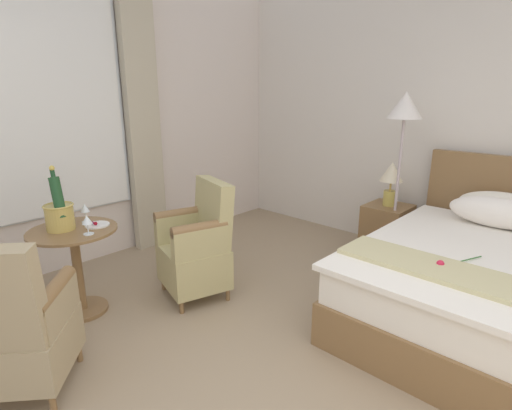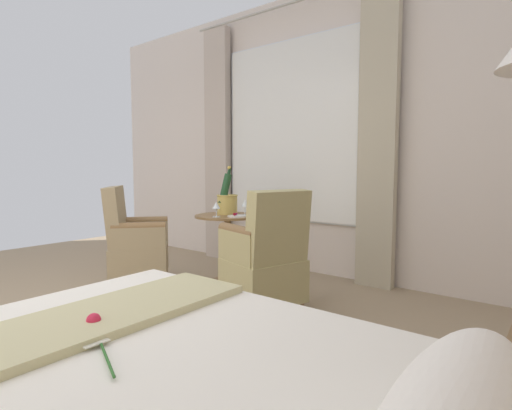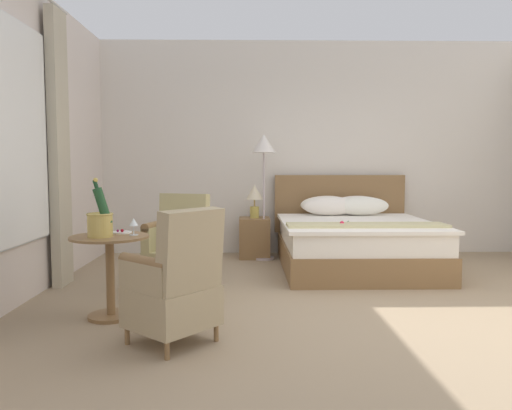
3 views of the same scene
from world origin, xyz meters
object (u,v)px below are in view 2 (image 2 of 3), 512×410
at_px(side_table_round, 228,241).
at_px(wine_glass_near_bucket, 216,206).
at_px(wine_glass_near_edge, 245,204).
at_px(snack_plate, 237,216).
at_px(armchair_facing_bed, 134,244).
at_px(champagne_bucket, 227,201).
at_px(armchair_by_window, 266,261).

distance_m(side_table_round, wine_glass_near_bucket, 0.42).
xyz_separation_m(wine_glass_near_edge, snack_plate, (0.14, 0.02, -0.10)).
bearing_deg(snack_plate, armchair_facing_bed, -54.04).
relative_size(side_table_round, wine_glass_near_edge, 4.53).
height_order(champagne_bucket, wine_glass_near_edge, champagne_bucket).
height_order(side_table_round, snack_plate, snack_plate).
distance_m(side_table_round, champagne_bucket, 0.41).
bearing_deg(armchair_facing_bed, wine_glass_near_bucket, 123.41).
bearing_deg(champagne_bucket, wine_glass_near_bucket, 20.28).
distance_m(champagne_bucket, wine_glass_near_edge, 0.21).
bearing_deg(armchair_facing_bed, wine_glass_near_edge, 132.72).
xyz_separation_m(wine_glass_near_bucket, snack_plate, (-0.14, 0.13, -0.09)).
bearing_deg(armchair_facing_bed, champagne_bucket, 140.06).
bearing_deg(snack_plate, champagne_bucket, -115.97).
bearing_deg(wine_glass_near_edge, armchair_facing_bed, -47.28).
height_order(wine_glass_near_bucket, snack_plate, wine_glass_near_bucket).
height_order(wine_glass_near_edge, armchair_facing_bed, armchair_facing_bed).
relative_size(snack_plate, armchair_by_window, 0.18).
relative_size(wine_glass_near_bucket, armchair_facing_bed, 0.15).
relative_size(champagne_bucket, snack_plate, 2.65).
distance_m(side_table_round, snack_plate, 0.32).
xyz_separation_m(wine_glass_near_edge, armchair_facing_bed, (0.72, -0.78, -0.38)).
xyz_separation_m(side_table_round, armchair_facing_bed, (0.64, -0.63, -0.01)).
height_order(side_table_round, champagne_bucket, champagne_bucket).
bearing_deg(side_table_round, wine_glass_near_edge, 120.40).
xyz_separation_m(side_table_round, wine_glass_near_edge, (-0.09, 0.15, 0.37)).
bearing_deg(wine_glass_near_bucket, side_table_round, -169.74).
bearing_deg(wine_glass_near_bucket, wine_glass_near_edge, 158.03).
height_order(wine_glass_near_bucket, armchair_facing_bed, armchair_facing_bed).
xyz_separation_m(side_table_round, armchair_by_window, (0.45, 0.81, 0.00)).
distance_m(champagne_bucket, armchair_by_window, 1.08).
distance_m(side_table_round, wine_glass_near_edge, 0.41).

